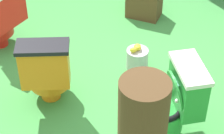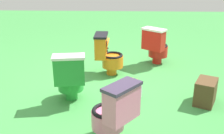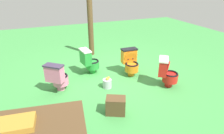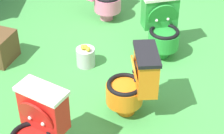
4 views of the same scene
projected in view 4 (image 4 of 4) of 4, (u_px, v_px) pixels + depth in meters
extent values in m
plane|color=#429947|center=(136.00, 78.00, 4.61)|extent=(14.00, 14.00, 0.00)
cylinder|color=orange|center=(126.00, 106.00, 4.13)|extent=(0.18, 0.18, 0.14)
cylinder|color=orange|center=(124.00, 93.00, 4.02)|extent=(0.38, 0.38, 0.20)
torus|color=black|center=(125.00, 85.00, 3.96)|extent=(0.36, 0.36, 0.04)
cylinder|color=black|center=(125.00, 89.00, 3.99)|extent=(0.24, 0.24, 0.01)
cube|color=orange|center=(146.00, 71.00, 3.88)|extent=(0.41, 0.20, 0.37)
cube|color=black|center=(147.00, 54.00, 3.76)|extent=(0.44, 0.22, 0.04)
cube|color=#8CE0E5|center=(135.00, 67.00, 3.84)|extent=(0.11, 0.01, 0.08)
cylinder|color=orange|center=(135.00, 73.00, 3.88)|extent=(0.35, 0.10, 0.35)
sphere|color=black|center=(136.00, 80.00, 3.84)|extent=(0.04, 0.04, 0.04)
sphere|color=black|center=(134.00, 71.00, 3.96)|extent=(0.04, 0.04, 0.04)
cube|color=red|center=(44.00, 109.00, 3.45)|extent=(0.40, 0.44, 0.37)
cube|color=white|center=(41.00, 91.00, 3.33)|extent=(0.43, 0.48, 0.04)
cube|color=#8CE0E5|center=(35.00, 112.00, 3.35)|extent=(0.07, 0.09, 0.08)
cylinder|color=red|center=(36.00, 117.00, 3.39)|extent=(0.28, 0.34, 0.35)
sphere|color=white|center=(43.00, 124.00, 3.38)|extent=(0.04, 0.04, 0.04)
sphere|color=white|center=(30.00, 118.00, 3.43)|extent=(0.04, 0.04, 0.04)
cylinder|color=green|center=(162.00, 50.00, 4.93)|extent=(0.20, 0.20, 0.14)
cylinder|color=green|center=(164.00, 39.00, 4.82)|extent=(0.42, 0.42, 0.20)
torus|color=black|center=(164.00, 31.00, 4.75)|extent=(0.40, 0.40, 0.04)
cylinder|color=white|center=(164.00, 35.00, 4.78)|extent=(0.27, 0.27, 0.01)
cube|color=green|center=(160.00, 12.00, 4.82)|extent=(0.25, 0.43, 0.37)
cube|color=#8CE0E5|center=(163.00, 12.00, 4.71)|extent=(0.02, 0.11, 0.08)
cylinder|color=green|center=(162.00, 17.00, 4.75)|extent=(0.14, 0.36, 0.35)
sphere|color=white|center=(168.00, 19.00, 4.78)|extent=(0.04, 0.04, 0.04)
sphere|color=white|center=(157.00, 20.00, 4.75)|extent=(0.04, 0.04, 0.04)
cylinder|color=pink|center=(106.00, 14.00, 5.66)|extent=(0.25, 0.25, 0.14)
cylinder|color=pink|center=(108.00, 3.00, 5.55)|extent=(0.52, 0.52, 0.20)
cylinder|color=#3F334C|center=(108.00, 0.00, 5.51)|extent=(0.34, 0.34, 0.01)
cube|color=brown|center=(1.00, 48.00, 4.79)|extent=(0.46, 0.40, 0.35)
cylinder|color=#B7B7BF|center=(86.00, 57.00, 4.75)|extent=(0.22, 0.22, 0.22)
ellipsoid|color=yellow|center=(85.00, 47.00, 4.67)|extent=(0.07, 0.05, 0.05)
ellipsoid|color=yellow|center=(83.00, 47.00, 4.67)|extent=(0.07, 0.05, 0.05)
ellipsoid|color=yellow|center=(88.00, 49.00, 4.64)|extent=(0.07, 0.05, 0.05)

